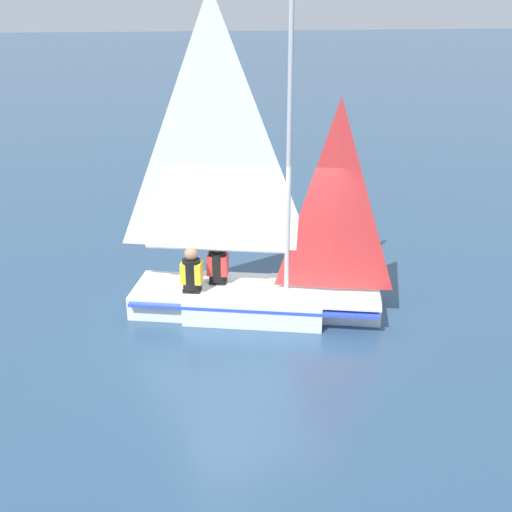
% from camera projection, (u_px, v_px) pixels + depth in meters
% --- Properties ---
extents(ground_plane, '(260.00, 260.00, 0.00)m').
position_uv_depth(ground_plane, '(256.00, 311.00, 10.86)').
color(ground_plane, '#2D4C6B').
extents(sailboat_main, '(2.71, 4.27, 5.25)m').
position_uv_depth(sailboat_main, '(253.00, 267.00, 10.58)').
color(sailboat_main, white).
rests_on(sailboat_main, ground_plane).
extents(sailor_helm, '(0.38, 0.41, 1.16)m').
position_uv_depth(sailor_helm, '(218.00, 270.00, 10.90)').
color(sailor_helm, black).
rests_on(sailor_helm, ground_plane).
extents(sailor_crew, '(0.38, 0.41, 1.16)m').
position_uv_depth(sailor_crew, '(192.00, 278.00, 10.58)').
color(sailor_crew, black).
rests_on(sailor_crew, ground_plane).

